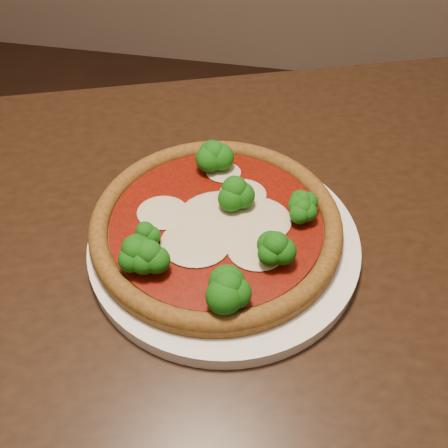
# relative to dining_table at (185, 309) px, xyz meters

# --- Properties ---
(dining_table) EXTENTS (1.38, 1.13, 0.75)m
(dining_table) POSITION_rel_dining_table_xyz_m (0.00, 0.00, 0.00)
(dining_table) COLOR black
(dining_table) RESTS_ON floor
(plate) EXTENTS (0.31, 0.31, 0.02)m
(plate) POSITION_rel_dining_table_xyz_m (0.05, 0.03, 0.11)
(plate) COLOR white
(plate) RESTS_ON dining_table
(pizza) EXTENTS (0.29, 0.29, 0.06)m
(pizza) POSITION_rel_dining_table_xyz_m (0.04, 0.03, 0.14)
(pizza) COLOR brown
(pizza) RESTS_ON plate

